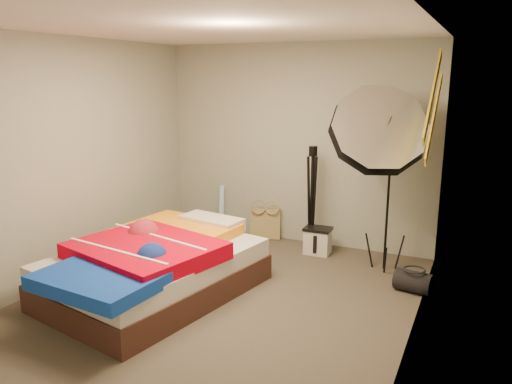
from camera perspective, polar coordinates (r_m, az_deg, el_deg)
The scene contains 15 objects.
floor at distance 4.91m, azimuth -4.12°, elevation -12.21°, with size 4.00×4.00×0.00m, color #4F473B.
ceiling at distance 4.46m, azimuth -4.67°, elevation 18.23°, with size 4.00×4.00×0.00m, color silver.
wall_back at distance 6.32m, azimuth 4.58°, elevation 5.37°, with size 3.50×3.50×0.00m, color gray.
wall_front at distance 3.00m, azimuth -23.50°, elevation -4.52°, with size 3.50×3.50×0.00m, color gray.
wall_left at distance 5.58m, azimuth -20.27°, elevation 3.56°, with size 4.00×4.00×0.00m, color gray.
wall_right at distance 3.98m, azimuth 18.16°, elevation 0.12°, with size 4.00×4.00×0.00m, color gray.
tote_bag at distance 6.59m, azimuth 1.10°, elevation -3.65°, with size 0.39×0.12×0.39m, color tan.
wrapping_roll at distance 6.84m, azimuth -3.95°, elevation -1.95°, with size 0.07×0.07×0.64m, color #55A5E4.
camera_case at distance 6.08m, azimuth 7.05°, elevation -5.66°, with size 0.30×0.21×0.30m, color beige.
duffel_bag at distance 5.26m, azimuth 17.54°, elevation -9.74°, with size 0.22×0.22×0.36m, color black.
wall_stripe_upper at distance 4.49m, azimuth 19.54°, elevation 10.47°, with size 0.02×1.10×0.10m, color gold.
wall_stripe_lower at distance 4.75m, azimuth 19.67°, elevation 8.15°, with size 0.02×1.10×0.10m, color gold.
bed at distance 5.01m, azimuth -11.49°, elevation -8.28°, with size 1.75×2.33×0.59m.
photo_umbrella at distance 5.29m, azimuth 13.72°, elevation 6.58°, with size 1.10×1.04×2.13m.
camera_tripod at distance 6.04m, azimuth 6.43°, elevation 0.05°, with size 0.09×0.09×1.29m.
Camera 1 is at (2.19, -3.86, 2.11)m, focal length 35.00 mm.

